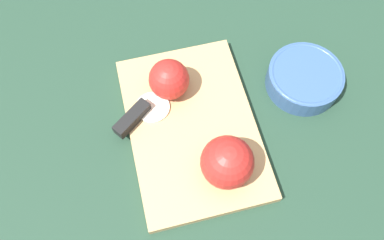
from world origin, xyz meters
name	(u,v)px	position (x,y,z in m)	size (l,w,h in m)	color
ground_plane	(192,129)	(0.00, 0.00, 0.00)	(4.00, 4.00, 0.00)	#1E3828
cutting_board	(192,127)	(0.00, 0.00, 0.01)	(0.36, 0.26, 0.02)	tan
apple_half_left	(227,162)	(-0.10, -0.02, 0.07)	(0.09, 0.09, 0.09)	red
apple_half_right	(169,79)	(0.08, 0.01, 0.06)	(0.08, 0.08, 0.08)	red
knife	(135,115)	(0.05, 0.09, 0.03)	(0.11, 0.16, 0.02)	silver
apple_slice	(153,107)	(0.06, 0.06, 0.02)	(0.06, 0.06, 0.00)	#EFE5C6
bowl	(304,78)	(0.02, -0.24, 0.02)	(0.15, 0.15, 0.04)	#33517F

